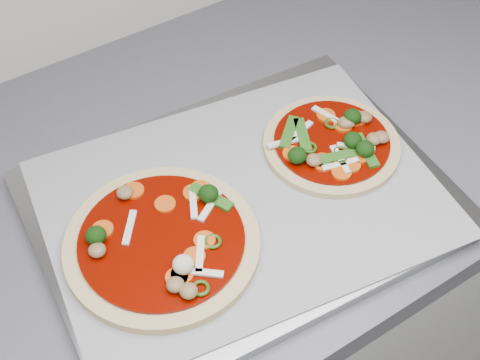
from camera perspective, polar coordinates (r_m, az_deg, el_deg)
baking_tray at (r=0.82m, az=0.14°, el=-1.95°), size 0.51×0.40×0.02m
parchment at (r=0.81m, az=0.14°, el=-1.55°), size 0.51×0.40×0.00m
pizza_left at (r=0.76m, az=-6.62°, el=-5.27°), size 0.24×0.24×0.04m
pizza_right at (r=0.87m, az=7.99°, el=3.16°), size 0.21×0.21×0.03m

